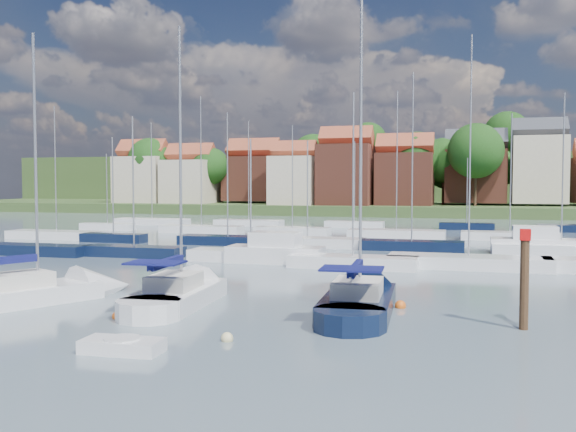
% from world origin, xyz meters
% --- Properties ---
extents(ground, '(260.00, 260.00, 0.00)m').
position_xyz_m(ground, '(0.00, 40.00, 0.00)').
color(ground, '#4E626A').
rests_on(ground, ground).
extents(sailboat_left, '(7.00, 10.46, 14.09)m').
position_xyz_m(sailboat_left, '(-11.64, 2.67, 0.36)').
color(sailboat_left, silver).
rests_on(sailboat_left, ground).
extents(sailboat_centre, '(3.53, 10.72, 14.39)m').
position_xyz_m(sailboat_centre, '(-5.13, 4.46, 0.36)').
color(sailboat_centre, silver).
rests_on(sailboat_centre, ground).
extents(sailboat_navy, '(3.66, 11.31, 15.46)m').
position_xyz_m(sailboat_navy, '(3.46, 5.16, 0.36)').
color(sailboat_navy, black).
rests_on(sailboat_navy, ground).
extents(tender, '(2.83, 1.42, 0.60)m').
position_xyz_m(tender, '(-3.13, -5.05, 0.23)').
color(tender, silver).
rests_on(tender, ground).
extents(timber_piling, '(0.40, 0.40, 6.25)m').
position_xyz_m(timber_piling, '(10.40, 2.40, 0.99)').
color(timber_piling, '#4C331E').
rests_on(timber_piling, ground).
extents(buoy_c, '(0.42, 0.42, 0.42)m').
position_xyz_m(buoy_c, '(-6.22, -0.23, 0.00)').
color(buoy_c, '#D85914').
rests_on(buoy_c, ground).
extents(buoy_d, '(0.46, 0.46, 0.46)m').
position_xyz_m(buoy_d, '(-0.25, -2.57, 0.00)').
color(buoy_d, beige).
rests_on(buoy_d, ground).
extents(buoy_e, '(0.52, 0.52, 0.52)m').
position_xyz_m(buoy_e, '(5.23, 5.49, 0.00)').
color(buoy_e, '#D85914').
rests_on(buoy_e, ground).
extents(marina_field, '(79.62, 41.41, 15.93)m').
position_xyz_m(marina_field, '(1.91, 35.15, 0.43)').
color(marina_field, silver).
rests_on(marina_field, ground).
extents(far_shore_town, '(212.46, 90.00, 22.27)m').
position_xyz_m(far_shore_town, '(2.23, 132.67, 4.61)').
color(far_shore_town, '#3D5329').
rests_on(far_shore_town, ground).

